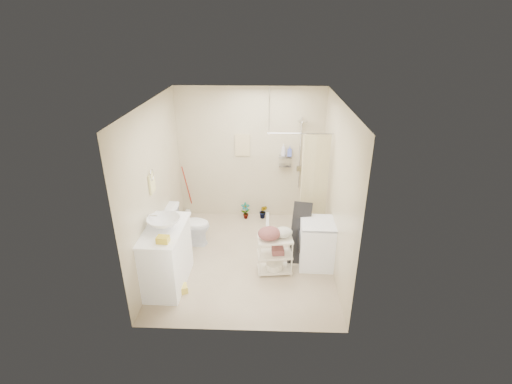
% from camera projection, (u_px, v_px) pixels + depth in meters
% --- Properties ---
extents(floor, '(3.20, 3.20, 0.00)m').
position_uv_depth(floor, '(246.00, 259.00, 6.24)').
color(floor, '#B9A88B').
rests_on(floor, ground).
extents(ceiling, '(2.80, 3.20, 0.04)m').
position_uv_depth(ceiling, '(244.00, 103.00, 5.17)').
color(ceiling, silver).
rests_on(ceiling, ground).
extents(wall_back, '(2.80, 0.04, 2.60)m').
position_uv_depth(wall_back, '(250.00, 155.00, 7.16)').
color(wall_back, beige).
rests_on(wall_back, ground).
extents(wall_front, '(2.80, 0.04, 2.60)m').
position_uv_depth(wall_front, '(237.00, 245.00, 4.25)').
color(wall_front, beige).
rests_on(wall_front, ground).
extents(wall_left, '(0.04, 3.20, 2.60)m').
position_uv_depth(wall_left, '(155.00, 187.00, 5.75)').
color(wall_left, beige).
rests_on(wall_left, ground).
extents(wall_right, '(0.04, 3.20, 2.60)m').
position_uv_depth(wall_right, '(337.00, 189.00, 5.66)').
color(wall_right, beige).
rests_on(wall_right, ground).
extents(vanity, '(0.63, 1.09, 0.95)m').
position_uv_depth(vanity, '(165.00, 256.00, 5.48)').
color(vanity, white).
rests_on(vanity, ground).
extents(sink, '(0.52, 0.52, 0.16)m').
position_uv_depth(sink, '(164.00, 223.00, 5.26)').
color(sink, silver).
rests_on(sink, vanity).
extents(counter_basket, '(0.17, 0.14, 0.09)m').
position_uv_depth(counter_basket, '(163.00, 239.00, 4.93)').
color(counter_basket, gold).
rests_on(counter_basket, vanity).
extents(floor_basket, '(0.34, 0.31, 0.15)m').
position_uv_depth(floor_basket, '(180.00, 288.00, 5.43)').
color(floor_basket, '#E3CC4A').
rests_on(floor_basket, ground).
extents(toilet, '(0.75, 0.44, 0.75)m').
position_uv_depth(toilet, '(189.00, 225.00, 6.54)').
color(toilet, white).
rests_on(toilet, ground).
extents(mop, '(0.12, 0.12, 1.10)m').
position_uv_depth(mop, '(186.00, 191.00, 7.45)').
color(mop, '#A02314').
rests_on(mop, ground).
extents(potted_plant_a, '(0.20, 0.16, 0.34)m').
position_uv_depth(potted_plant_a, '(245.00, 211.00, 7.46)').
color(potted_plant_a, '#965E38').
rests_on(potted_plant_a, ground).
extents(potted_plant_b, '(0.19, 0.17, 0.30)m').
position_uv_depth(potted_plant_b, '(263.00, 212.00, 7.49)').
color(potted_plant_b, '#964525').
rests_on(potted_plant_b, ground).
extents(hanging_towel, '(0.28, 0.03, 0.42)m').
position_uv_depth(hanging_towel, '(242.00, 145.00, 7.06)').
color(hanging_towel, beige).
rests_on(hanging_towel, wall_back).
extents(towel_ring, '(0.04, 0.22, 0.34)m').
position_uv_depth(towel_ring, '(152.00, 182.00, 5.50)').
color(towel_ring, '#EDE392').
rests_on(towel_ring, wall_left).
extents(tp_holder, '(0.08, 0.12, 0.14)m').
position_uv_depth(tp_holder, '(163.00, 218.00, 6.03)').
color(tp_holder, white).
rests_on(tp_holder, wall_left).
extents(shower, '(1.10, 1.10, 2.10)m').
position_uv_depth(shower, '(296.00, 178.00, 6.74)').
color(shower, white).
rests_on(shower, ground).
extents(shampoo_bottle_a, '(0.09, 0.09, 0.22)m').
position_uv_depth(shampoo_bottle_a, '(283.00, 150.00, 7.01)').
color(shampoo_bottle_a, silver).
rests_on(shampoo_bottle_a, shower).
extents(shampoo_bottle_b, '(0.09, 0.09, 0.18)m').
position_uv_depth(shampoo_bottle_b, '(290.00, 151.00, 7.03)').
color(shampoo_bottle_b, '#4755AC').
rests_on(shampoo_bottle_b, shower).
extents(washing_machine, '(0.55, 0.57, 0.78)m').
position_uv_depth(washing_machine, '(316.00, 243.00, 5.95)').
color(washing_machine, white).
rests_on(washing_machine, ground).
extents(laundry_rack, '(0.56, 0.37, 0.73)m').
position_uv_depth(laundry_rack, '(275.00, 252.00, 5.77)').
color(laundry_rack, beige).
rests_on(laundry_rack, ground).
extents(ironing_board, '(0.31, 0.12, 1.06)m').
position_uv_depth(ironing_board, '(300.00, 233.00, 5.98)').
color(ironing_board, black).
rests_on(ironing_board, ground).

